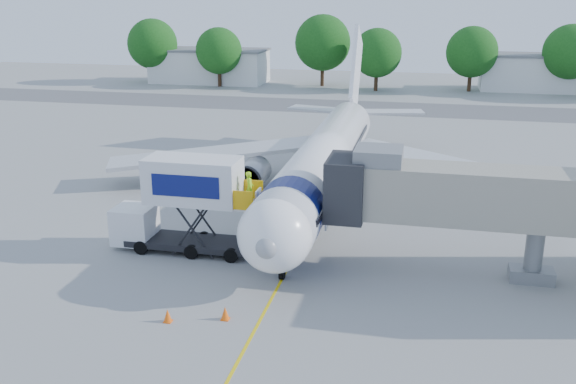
% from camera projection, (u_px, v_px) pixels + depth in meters
% --- Properties ---
extents(ground, '(160.00, 160.00, 0.00)m').
position_uv_depth(ground, '(315.00, 218.00, 41.95)').
color(ground, '#9B9B98').
rests_on(ground, ground).
extents(guidance_line, '(0.15, 70.00, 0.01)m').
position_uv_depth(guidance_line, '(315.00, 218.00, 41.95)').
color(guidance_line, yellow).
rests_on(guidance_line, ground).
extents(taxiway_strip, '(120.00, 10.00, 0.01)m').
position_uv_depth(taxiway_strip, '(374.00, 108.00, 81.05)').
color(taxiway_strip, '#59595B').
rests_on(taxiway_strip, ground).
extents(aircraft, '(34.17, 37.73, 11.35)m').
position_uv_depth(aircraft, '(326.00, 159.00, 44.90)').
color(aircraft, white).
rests_on(aircraft, ground).
extents(jet_bridge, '(13.90, 3.20, 6.60)m').
position_uv_depth(jet_bridge, '(446.00, 195.00, 32.47)').
color(jet_bridge, gray).
rests_on(jet_bridge, ground).
extents(catering_hiloader, '(8.50, 2.44, 5.50)m').
position_uv_depth(catering_hiloader, '(183.00, 205.00, 35.89)').
color(catering_hiloader, black).
rests_on(catering_hiloader, ground).
extents(ground_tug, '(4.10, 2.59, 1.53)m').
position_uv_depth(ground_tug, '(142.00, 357.00, 24.63)').
color(ground_tug, silver).
rests_on(ground_tug, ground).
extents(safety_cone_a, '(0.40, 0.40, 0.64)m').
position_uv_depth(safety_cone_a, '(225.00, 313.00, 28.95)').
color(safety_cone_a, '#FF5C0D').
rests_on(safety_cone_a, ground).
extents(safety_cone_b, '(0.39, 0.39, 0.62)m').
position_uv_depth(safety_cone_b, '(168.00, 316.00, 28.75)').
color(safety_cone_b, '#FF5C0D').
rests_on(safety_cone_b, ground).
extents(outbuilding_left, '(18.40, 8.40, 5.30)m').
position_uv_depth(outbuilding_left, '(210.00, 66.00, 102.78)').
color(outbuilding_left, silver).
rests_on(outbuilding_left, ground).
extents(outbuilding_right, '(16.40, 7.40, 5.30)m').
position_uv_depth(outbuilding_right, '(537.00, 72.00, 94.33)').
color(outbuilding_right, silver).
rests_on(outbuilding_right, ground).
extents(tree_a, '(7.86, 7.86, 10.02)m').
position_uv_depth(tree_a, '(153.00, 44.00, 101.47)').
color(tree_a, '#382314').
rests_on(tree_a, ground).
extents(tree_b, '(7.00, 7.00, 8.93)m').
position_uv_depth(tree_b, '(219.00, 51.00, 97.30)').
color(tree_b, '#382314').
rests_on(tree_b, ground).
extents(tree_c, '(8.48, 8.48, 10.81)m').
position_uv_depth(tree_c, '(323.00, 43.00, 97.63)').
color(tree_c, '#382314').
rests_on(tree_c, ground).
extents(tree_d, '(7.12, 7.12, 9.07)m').
position_uv_depth(tree_d, '(377.00, 53.00, 93.10)').
color(tree_d, '#382314').
rests_on(tree_d, ground).
extents(tree_e, '(7.35, 7.35, 9.37)m').
position_uv_depth(tree_e, '(472.00, 52.00, 92.56)').
color(tree_e, '#382314').
rests_on(tree_e, ground).
extents(tree_f, '(7.69, 7.69, 9.80)m').
position_uv_depth(tree_f, '(571.00, 52.00, 89.89)').
color(tree_f, '#382314').
rests_on(tree_f, ground).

